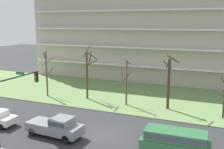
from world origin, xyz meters
name	(u,v)px	position (x,y,z in m)	size (l,w,h in m)	color
ground	(102,135)	(0.00, 0.00, 0.00)	(160.00, 160.00, 0.00)	#2D2D30
grass_lawn_strip	(144,97)	(0.00, 14.00, 0.04)	(80.00, 16.00, 0.08)	#66844C
apartment_building	(167,28)	(0.00, 28.63, 9.28)	(49.30, 14.22, 18.56)	#B2A899
tree_far_left	(47,73)	(-12.82, 9.11, 3.41)	(1.95, 1.39, 6.46)	brown
tree_left	(88,72)	(-6.82, 10.08, 3.82)	(2.06, 2.42, 7.38)	#4C3828
tree_center	(126,82)	(-1.01, 9.43, 3.05)	(1.37, 1.54, 5.98)	brown
tree_right	(169,82)	(4.21, 9.82, 3.43)	(1.83, 1.62, 6.77)	#423023
tree_far_right	(224,98)	(10.38, 8.94, 2.34)	(1.66, 1.70, 4.76)	#423023
pickup_gray_near_left	(57,126)	(-3.72, -2.01, 1.02)	(5.50, 2.30, 1.95)	slate
van_green_center_left	(175,142)	(7.06, -2.00, 1.40)	(5.26, 2.16, 2.36)	#2D6B3D
traffic_signal_mast	(12,97)	(-6.06, -4.77, 4.30)	(0.90, 5.42, 6.26)	black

